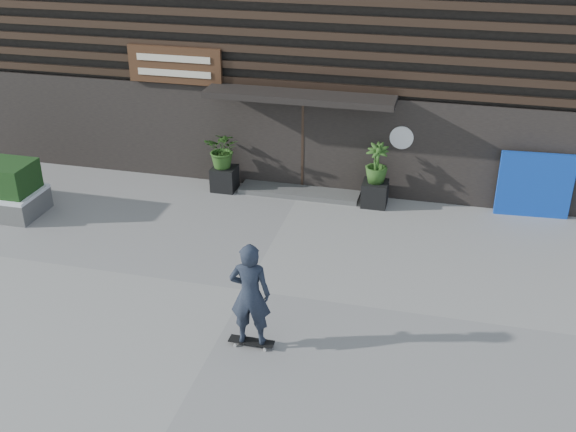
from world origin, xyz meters
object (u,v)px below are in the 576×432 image
(skateboarder, at_px, (250,295))
(blue_tarp, at_px, (535,185))
(planter_pot_right, at_px, (375,194))
(planter_pot_left, at_px, (225,178))

(skateboarder, bearing_deg, blue_tarp, 52.22)
(planter_pot_right, relative_size, skateboarder, 0.31)
(planter_pot_right, height_order, skateboarder, skateboarder)
(planter_pot_left, bearing_deg, skateboarder, -67.38)
(planter_pot_right, height_order, blue_tarp, blue_tarp)
(blue_tarp, relative_size, skateboarder, 0.85)
(planter_pot_left, height_order, planter_pot_right, same)
(planter_pot_right, bearing_deg, skateboarder, -102.05)
(blue_tarp, xyz_separation_m, skateboarder, (-4.91, -6.33, 0.24))
(blue_tarp, distance_m, skateboarder, 8.01)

